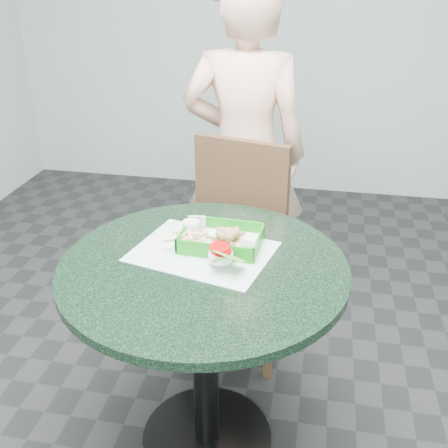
% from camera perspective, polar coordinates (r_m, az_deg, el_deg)
% --- Properties ---
extents(floor, '(4.00, 5.00, 0.02)m').
position_cam_1_polar(floor, '(2.14, -1.86, -22.22)').
color(floor, '#303335').
rests_on(floor, ground).
extents(cafe_table, '(0.91, 0.91, 0.75)m').
position_cam_1_polar(cafe_table, '(1.74, -2.14, -9.64)').
color(cafe_table, black).
rests_on(cafe_table, floor).
extents(dining_chair, '(0.44, 0.44, 0.93)m').
position_cam_1_polar(dining_chair, '(2.31, 1.38, -1.10)').
color(dining_chair, black).
rests_on(dining_chair, floor).
extents(diner_person, '(0.64, 0.43, 1.69)m').
position_cam_1_polar(diner_person, '(2.46, 2.25, 8.64)').
color(diner_person, beige).
rests_on(diner_person, floor).
extents(placemat, '(0.49, 0.41, 0.00)m').
position_cam_1_polar(placemat, '(1.71, -2.32, -3.59)').
color(placemat, '#AFCEC4').
rests_on(placemat, cafe_table).
extents(food_basket, '(0.26, 0.19, 0.05)m').
position_cam_1_polar(food_basket, '(1.73, -0.30, -2.48)').
color(food_basket, '#137C13').
rests_on(food_basket, placemat).
extents(crab_sandwich, '(0.11, 0.11, 0.07)m').
position_cam_1_polar(crab_sandwich, '(1.69, 0.42, -2.01)').
color(crab_sandwich, '#EBC56F').
rests_on(crab_sandwich, food_basket).
extents(fries_pile, '(0.11, 0.12, 0.04)m').
position_cam_1_polar(fries_pile, '(1.73, -4.01, -1.86)').
color(fries_pile, tan).
rests_on(fries_pile, food_basket).
extents(sauce_ramekin, '(0.06, 0.06, 0.03)m').
position_cam_1_polar(sauce_ramekin, '(1.76, -3.68, -0.82)').
color(sauce_ramekin, silver).
rests_on(sauce_ramekin, food_basket).
extents(garnish_cup, '(0.11, 0.11, 0.04)m').
position_cam_1_polar(garnish_cup, '(1.61, 0.04, -3.95)').
color(garnish_cup, white).
rests_on(garnish_cup, food_basket).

